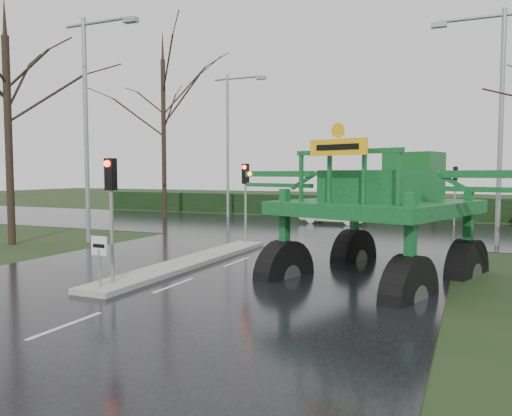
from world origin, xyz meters
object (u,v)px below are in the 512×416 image
at_px(street_light_right, 493,105).
at_px(white_sedan, 333,224).
at_px(street_light_left_far, 231,132).
at_px(traffic_signal_far, 455,182).
at_px(keep_left_sign, 99,253).
at_px(crop_sprayer, 290,189).
at_px(street_light_left_near, 91,109).
at_px(traffic_signal_near, 111,193).
at_px(traffic_signal_mid, 245,186).

bearing_deg(street_light_right, white_sedan, 143.42).
bearing_deg(street_light_left_far, traffic_signal_far, 0.03).
relative_size(keep_left_sign, crop_sprayer, 0.14).
bearing_deg(traffic_signal_far, street_light_left_near, 43.63).
bearing_deg(white_sedan, crop_sprayer, -164.41).
relative_size(street_light_left_far, white_sedan, 2.43).
xyz_separation_m(traffic_signal_far, white_sedan, (-6.88, -1.65, -2.59)).
xyz_separation_m(traffic_signal_near, traffic_signal_mid, (0.00, 8.50, 0.00)).
height_order(crop_sprayer, white_sedan, crop_sprayer).
relative_size(traffic_signal_far, street_light_right, 0.35).
height_order(street_light_left_far, crop_sprayer, street_light_left_far).
bearing_deg(traffic_signal_near, white_sedan, 87.28).
height_order(traffic_signal_mid, white_sedan, traffic_signal_mid).
xyz_separation_m(keep_left_sign, traffic_signal_far, (7.80, 21.51, 1.53)).
distance_m(traffic_signal_near, street_light_left_near, 10.40).
bearing_deg(street_light_left_far, crop_sprayer, -58.48).
relative_size(traffic_signal_mid, white_sedan, 0.86).
bearing_deg(traffic_signal_far, traffic_signal_near, 69.64).
relative_size(traffic_signal_near, street_light_left_near, 0.35).
bearing_deg(street_light_left_far, street_light_right, -26.02).
bearing_deg(crop_sprayer, white_sedan, 118.71).
bearing_deg(traffic_signal_far, crop_sprayer, 76.85).
distance_m(street_light_left_near, crop_sprayer, 11.65).
xyz_separation_m(street_light_left_far, crop_sprayer, (10.64, -17.35, -3.35)).
distance_m(street_light_left_near, street_light_right, 17.45).
height_order(traffic_signal_far, street_light_left_near, street_light_left_near).
height_order(street_light_right, crop_sprayer, street_light_right).
xyz_separation_m(traffic_signal_mid, street_light_left_near, (-6.89, -1.49, 3.40)).
xyz_separation_m(keep_left_sign, crop_sprayer, (3.75, 4.15, 1.58)).
distance_m(traffic_signal_near, crop_sprayer, 5.24).
bearing_deg(white_sedan, traffic_signal_near, -177.32).
xyz_separation_m(street_light_right, white_sedan, (-8.57, 6.36, -5.99)).
height_order(traffic_signal_mid, street_light_left_far, street_light_left_far).
bearing_deg(white_sedan, street_light_right, -121.18).
height_order(traffic_signal_mid, traffic_signal_far, same).
xyz_separation_m(traffic_signal_far, crop_sprayer, (-4.05, -17.36, 0.05)).
xyz_separation_m(traffic_signal_far, street_light_left_near, (-14.69, -14.01, 3.40)).
bearing_deg(keep_left_sign, white_sedan, 87.34).
bearing_deg(street_light_left_far, street_light_left_near, -90.00).
bearing_deg(crop_sprayer, street_light_right, 76.94).
bearing_deg(traffic_signal_near, street_light_left_near, 134.53).
bearing_deg(keep_left_sign, traffic_signal_near, 90.00).
relative_size(traffic_signal_mid, street_light_left_far, 0.35).
distance_m(traffic_signal_mid, street_light_left_near, 7.83).
relative_size(traffic_signal_mid, traffic_signal_far, 1.00).
relative_size(keep_left_sign, street_light_left_near, 0.14).
xyz_separation_m(street_light_left_near, street_light_right, (16.39, 6.00, 0.00)).
relative_size(keep_left_sign, traffic_signal_far, 0.38).
height_order(street_light_right, street_light_left_far, same).
distance_m(traffic_signal_near, street_light_left_far, 22.37).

